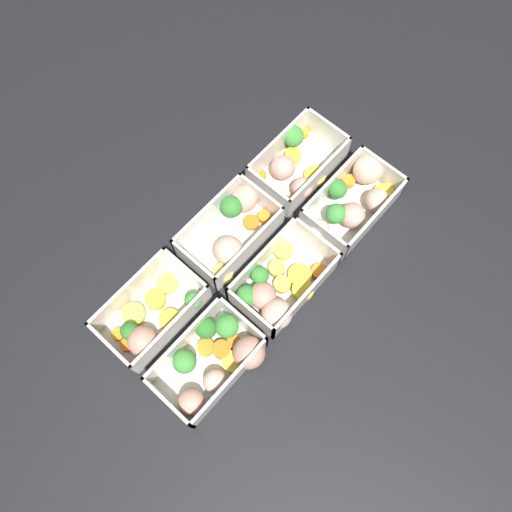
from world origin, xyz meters
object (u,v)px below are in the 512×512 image
Objects in this scene: container_near_right at (354,199)px; container_near_center at (277,289)px; container_far_center at (232,229)px; container_far_left at (151,318)px; container_near_left at (215,360)px; container_far_right at (295,165)px.

container_near_center is at bearing -178.61° from container_near_right.
container_near_right is at bearing -33.40° from container_far_center.
container_far_left is (-0.17, 0.12, -0.00)m from container_near_center.
container_near_left is 1.03× the size of container_far_left.
container_far_right is (-0.01, 0.12, -0.00)m from container_near_right.
container_near_center is at bearing -34.82° from container_far_left.
container_far_center is (-0.18, 0.12, -0.00)m from container_near_right.
container_near_left is 0.36m from container_near_right.
container_far_center is 0.17m from container_far_right.
container_near_left is 0.12m from container_far_left.
container_near_left is at bearing -178.52° from container_near_right.
container_far_center is (0.03, 0.13, 0.00)m from container_near_center.
container_near_center and container_near_right have the same top height.
container_far_right is (0.37, 0.01, 0.00)m from container_far_left.
container_near_left and container_far_left have the same top height.
container_near_right is (0.36, 0.01, -0.00)m from container_near_left.
container_far_left and container_far_center have the same top height.
container_near_right is 1.19× the size of container_far_right.
container_near_right and container_far_right have the same top height.
container_far_right is (0.35, 0.13, -0.00)m from container_near_left.
container_far_left is 0.37m from container_far_right.
container_far_center is (0.20, 0.01, 0.00)m from container_far_left.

